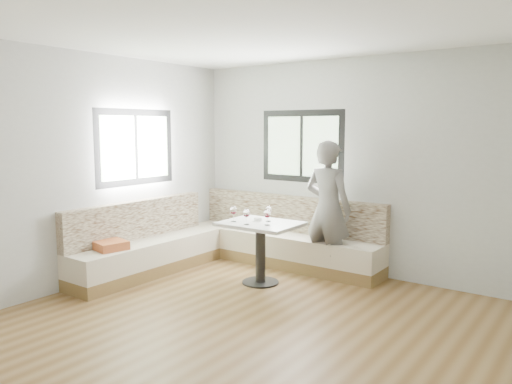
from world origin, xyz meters
TOP-DOWN VIEW (x-y plane):
  - room at (-0.08, 0.08)m, footprint 5.01×5.01m
  - banquette at (-1.59, 1.63)m, footprint 2.90×2.80m
  - table at (-0.80, 1.37)m, footprint 0.94×0.74m
  - person at (-0.28, 2.12)m, footprint 0.67×0.46m
  - olive_ramekin at (-0.89, 1.44)m, footprint 0.10×0.10m
  - wine_glass_a at (-1.10, 1.21)m, footprint 0.09×0.09m
  - wine_glass_b at (-0.86, 1.16)m, footprint 0.09×0.09m
  - wine_glass_c at (-0.63, 1.27)m, footprint 0.09×0.09m
  - wine_glass_d at (-0.76, 1.47)m, footprint 0.09×0.09m

SIDE VIEW (x-z plane):
  - banquette at x=-1.59m, z-range -0.14..0.81m
  - table at x=-0.80m, z-range 0.19..0.95m
  - olive_ramekin at x=-0.89m, z-range 0.76..0.80m
  - person at x=-0.28m, z-range 0.00..1.75m
  - wine_glass_a at x=-1.10m, z-range 0.80..0.99m
  - wine_glass_b at x=-0.86m, z-range 0.80..0.99m
  - wine_glass_c at x=-0.63m, z-range 0.80..0.99m
  - wine_glass_d at x=-0.76m, z-range 0.80..0.99m
  - room at x=-0.08m, z-range 0.01..2.82m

